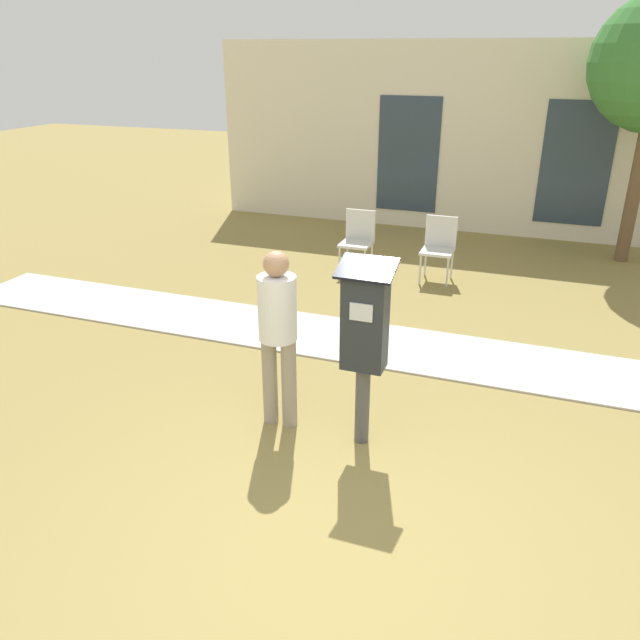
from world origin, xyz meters
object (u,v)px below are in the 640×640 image
object	(u,v)px
person_standing	(278,327)
outdoor_chair_middle	(439,244)
parking_meter	(365,331)
outdoor_chair_left	(358,236)

from	to	relation	value
person_standing	outdoor_chair_middle	bearing A→B (deg)	92.57
parking_meter	outdoor_chair_middle	bearing A→B (deg)	91.79
parking_meter	person_standing	xyz separation A→B (m)	(-0.75, 0.02, -0.09)
outdoor_chair_left	outdoor_chair_middle	world-z (taller)	same
parking_meter	outdoor_chair_left	distance (m)	4.42
person_standing	outdoor_chair_middle	size ratio (longest dim) A/B	1.76
outdoor_chair_left	parking_meter	bearing A→B (deg)	-70.81
outdoor_chair_left	outdoor_chair_middle	size ratio (longest dim) A/B	1.00
parking_meter	outdoor_chair_middle	world-z (taller)	parking_meter
parking_meter	person_standing	world-z (taller)	parking_meter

